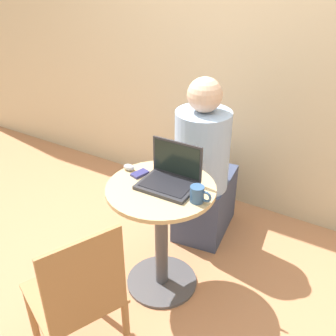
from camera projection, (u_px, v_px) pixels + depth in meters
ground_plane at (162, 282)px, 2.52m from camera, size 12.00×12.00×0.00m
back_wall at (247, 41)px, 2.73m from camera, size 7.00×0.05×2.60m
round_table at (161, 223)px, 2.29m from camera, size 0.62×0.62×0.72m
laptop at (170, 177)px, 2.16m from camera, size 0.31×0.24×0.23m
cell_phone at (140, 174)px, 2.27m from camera, size 0.08×0.11×0.02m
computer_mouse at (129, 167)px, 2.32m from camera, size 0.07×0.05×0.04m
coffee_cup at (198, 194)px, 2.02m from camera, size 0.12×0.07×0.09m
chair_empty at (79, 299)px, 1.83m from camera, size 0.53×0.53×0.87m
person_seated at (204, 175)px, 2.71m from camera, size 0.41×0.58×1.21m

